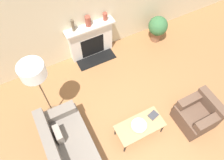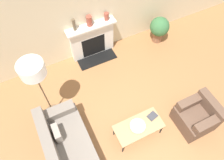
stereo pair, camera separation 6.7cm
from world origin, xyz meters
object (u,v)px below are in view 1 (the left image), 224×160
at_px(bowl, 139,125).
at_px(mantel_vase_center_right, 105,16).
at_px(fireplace, 91,41).
at_px(couch, 73,158).
at_px(floor_lamp, 34,75).
at_px(mantel_vase_center_left, 88,21).
at_px(armchair_near, 198,114).
at_px(coffee_table, 140,126).
at_px(mantel_vase_left, 73,26).
at_px(potted_plant, 158,27).
at_px(book, 153,115).

bearing_deg(bowl, mantel_vase_center_right, 78.23).
distance_m(fireplace, couch, 3.01).
distance_m(fireplace, bowl, 2.62).
height_order(floor_lamp, mantel_vase_center_left, floor_lamp).
relative_size(mantel_vase_center_left, mantel_vase_center_right, 1.34).
distance_m(armchair_near, coffee_table, 1.34).
bearing_deg(mantel_vase_left, floor_lamp, -132.36).
relative_size(armchair_near, mantel_vase_center_right, 3.72).
bearing_deg(armchair_near, floor_lamp, -120.52).
bearing_deg(fireplace, mantel_vase_center_right, 1.99).
distance_m(bowl, potted_plant, 3.01).
bearing_deg(armchair_near, bowl, -104.16).
bearing_deg(book, fireplace, 81.96).
relative_size(mantel_vase_center_left, potted_plant, 0.35).
xyz_separation_m(couch, bowl, (1.46, -0.06, 0.14)).
relative_size(floor_lamp, mantel_vase_center_left, 6.71).
height_order(book, mantel_vase_center_right, mantel_vase_center_right).
height_order(coffee_table, mantel_vase_center_left, mantel_vase_center_left).
bearing_deg(coffee_table, bowl, -177.81).
distance_m(fireplace, mantel_vase_left, 0.79).
distance_m(mantel_vase_center_left, potted_plant, 2.06).
relative_size(mantel_vase_left, mantel_vase_center_right, 1.57).
relative_size(fireplace, potted_plant, 1.65).
bearing_deg(bowl, couch, 177.75).
distance_m(armchair_near, floor_lamp, 3.50).
distance_m(floor_lamp, mantel_vase_center_left, 2.09).
relative_size(fireplace, coffee_table, 1.26).
distance_m(coffee_table, mantel_vase_left, 2.77).
distance_m(mantel_vase_center_right, potted_plant, 1.63).
bearing_deg(coffee_table, potted_plant, 48.92).
xyz_separation_m(armchair_near, mantel_vase_left, (-1.62, 2.97, 0.86)).
bearing_deg(mantel_vase_center_left, couch, -120.96).
height_order(coffee_table, book, book).
xyz_separation_m(armchair_near, book, (-0.92, 0.40, 0.11)).
distance_m(coffee_table, book, 0.38).
height_order(book, floor_lamp, floor_lamp).
bearing_deg(mantel_vase_center_left, mantel_vase_left, 180.00).
height_order(fireplace, armchair_near, fireplace).
relative_size(mantel_vase_left, mantel_vase_center_left, 1.17).
distance_m(coffee_table, mantel_vase_center_left, 2.75).
xyz_separation_m(coffee_table, book, (0.37, 0.07, 0.05)).
height_order(couch, mantel_vase_center_right, mantel_vase_center_right).
xyz_separation_m(mantel_vase_center_left, potted_plant, (1.91, -0.38, -0.68)).
bearing_deg(armchair_near, potted_plant, 165.47).
distance_m(floor_lamp, mantel_vase_center_right, 2.47).
bearing_deg(mantel_vase_left, fireplace, -2.21).
height_order(couch, mantel_vase_left, mantel_vase_left).
distance_m(couch, armchair_near, 2.81).
bearing_deg(potted_plant, armchair_near, -104.53).
bearing_deg(potted_plant, couch, -147.53).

